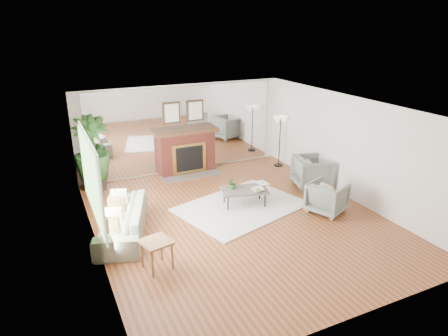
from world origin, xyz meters
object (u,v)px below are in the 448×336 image
coffee_table (244,190)px  potted_ficus (92,152)px  sofa (122,220)px  fireplace (187,151)px  side_table (156,245)px  floor_lamp (281,124)px  armchair_front (327,197)px  armchair_back (312,172)px

coffee_table → potted_ficus: (-3.04, 2.52, 0.64)m
potted_ficus → sofa: bearing=-86.8°
sofa → potted_ficus: potted_ficus is taller
fireplace → sofa: fireplace is taller
sofa → side_table: bearing=30.0°
sofa → floor_lamp: (5.15, 2.17, 0.99)m
armchair_front → fireplace: bearing=3.8°
fireplace → potted_ficus: fireplace is taller
sofa → armchair_front: size_ratio=2.77×
armchair_back → armchair_front: 1.48m
armchair_front → potted_ficus: size_ratio=0.41×
coffee_table → side_table: (-2.60, -1.62, 0.08)m
armchair_back → armchair_front: size_ratio=1.16×
fireplace → armchair_back: (2.60, -2.42, -0.24)m
side_table → armchair_front: bearing=7.4°
sofa → side_table: sofa is taller
fireplace → armchair_front: (2.00, -3.76, -0.30)m
fireplace → sofa: bearing=-131.0°
sofa → armchair_front: (4.45, -0.95, 0.04)m
armchair_front → potted_ficus: bearing=27.8°
sofa → armchair_front: bearing=96.7°
coffee_table → armchair_back: 2.17m
fireplace → armchair_back: bearing=-42.9°
coffee_table → side_table: bearing=-148.0°
potted_ficus → floor_lamp: size_ratio=1.26×
coffee_table → armchair_front: armchair_front is taller
side_table → armchair_back: bearing=21.7°
coffee_table → floor_lamp: floor_lamp is taller
coffee_table → side_table: 3.06m
coffee_table → side_table: size_ratio=2.03×
fireplace → coffee_table: 2.73m
coffee_table → fireplace: bearing=99.4°
coffee_table → armchair_back: armchair_back is taller
coffee_table → floor_lamp: size_ratio=0.77×
sofa → armchair_back: 5.07m
fireplace → side_table: bearing=-116.6°
coffee_table → armchair_front: size_ratio=1.50×
sofa → potted_ficus: 2.76m
fireplace → armchair_front: bearing=-62.0°
coffee_table → side_table: side_table is taller
armchair_back → sofa: bearing=110.8°
fireplace → armchair_back: fireplace is taller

